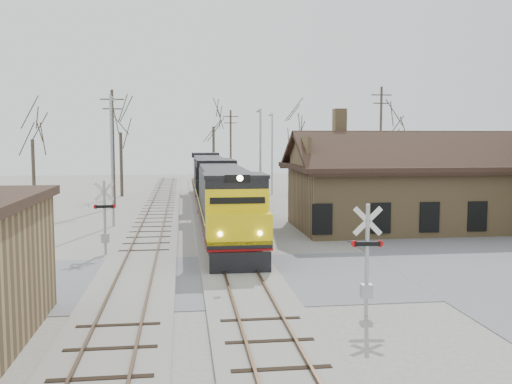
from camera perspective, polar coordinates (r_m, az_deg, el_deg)
ground at (r=24.65m, az=-1.47°, el=-8.58°), size 140.00×140.00×0.00m
road at (r=24.65m, az=-1.47°, el=-8.55°), size 60.00×9.00×0.03m
track_main at (r=39.31m, az=-3.71°, el=-3.20°), size 3.40×90.00×0.24m
track_siding at (r=39.29m, az=-10.29°, el=-3.28°), size 3.40×90.00×0.24m
depot at (r=38.76m, az=14.54°, el=-0.00°), size 15.20×9.31×7.90m
locomotive_lead at (r=33.67m, az=-3.15°, el=-0.86°), size 2.91×19.52×4.33m
locomotive_trailing at (r=53.35m, az=-4.71°, el=1.46°), size 2.91×19.52×4.10m
crossbuck_near at (r=19.52m, az=11.03°, el=-7.02°), size 1.08×0.28×3.79m
crossbuck_far at (r=30.12m, az=-14.89°, el=-2.69°), size 1.09×0.29×3.82m
streetlight_a at (r=39.54m, az=-14.20°, el=3.79°), size 0.25×2.04×8.80m
streetlight_b at (r=49.28m, az=0.42°, el=4.05°), size 0.25×2.04×8.46m
streetlight_c at (r=60.29m, az=1.60°, el=4.34°), size 0.25×2.04×8.53m
utility_pole_a at (r=50.07m, az=-14.10°, el=4.44°), size 2.00×0.24×10.00m
utility_pole_b at (r=71.49m, az=-2.54°, el=4.61°), size 2.00×0.24×9.40m
utility_pole_c at (r=57.22m, az=12.35°, el=5.04°), size 2.00×0.24×10.90m
tree_a at (r=55.81m, az=-21.50°, el=5.90°), size 3.89×3.89×9.52m
tree_b at (r=59.49m, az=-13.41°, el=6.85°), size 4.34×4.34×10.63m
tree_c at (r=69.70m, az=-4.29°, el=7.53°), size 4.87×4.87×11.94m
tree_d at (r=66.19m, az=3.97°, el=7.12°), size 4.53×4.53×11.09m
tree_e at (r=64.17m, az=14.07°, el=6.37°), size 4.12×4.12×10.08m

